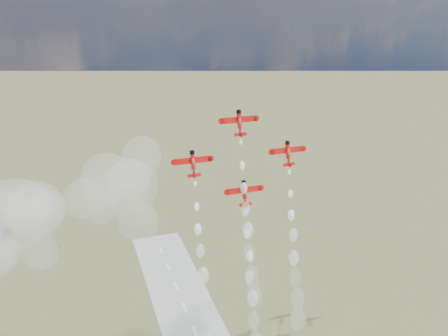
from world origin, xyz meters
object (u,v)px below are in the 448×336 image
object	(u,v)px
plane_lead	(239,122)
plane_right	(288,153)
plane_slot	(245,193)
plane_left	(193,163)

from	to	relation	value
plane_lead	plane_right	size ratio (longest dim) A/B	1.00
plane_lead	plane_slot	distance (m)	22.44
plane_lead	plane_slot	bearing A→B (deg)	-90.00
plane_slot	plane_lead	bearing A→B (deg)	90.00
plane_right	plane_slot	xyz separation A→B (m)	(-16.03, -2.69, -10.89)
plane_left	plane_right	distance (m)	32.06
plane_lead	plane_slot	size ratio (longest dim) A/B	1.00
plane_left	plane_slot	size ratio (longest dim) A/B	1.00
plane_left	plane_right	world-z (taller)	same
plane_left	plane_right	xyz separation A→B (m)	(32.06, 0.00, 0.00)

